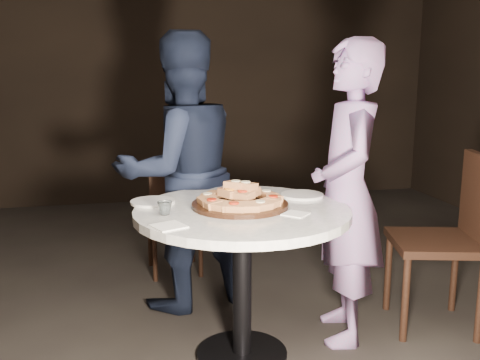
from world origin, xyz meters
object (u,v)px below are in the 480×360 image
Objects in this scene: focaccia_pile at (240,197)px; water_glass at (165,208)px; table at (242,237)px; diner_navy at (180,173)px; diner_teal at (347,193)px; chair_right at (454,229)px; chair_far at (175,212)px; serving_board at (240,205)px.

water_glass is (-0.37, -0.07, -0.02)m from focaccia_pile.
focaccia_pile reaches higher than water_glass.
table is 0.79m from diner_navy.
diner_navy is 1.04× the size of diner_teal.
water_glass is 1.64m from chair_right.
focaccia_pile is at bearing 99.59° from table.
diner_navy is at bearing 86.27° from chair_far.
focaccia_pile is at bearing -68.71° from diner_teal.
diner_teal is (0.82, -1.08, 0.34)m from chair_far.
chair_right is at bearing 139.65° from chair_far.
chair_right is 0.59× the size of diner_navy.
focaccia_pile is (0.00, 0.00, 0.04)m from serving_board.
table is 1.47× the size of chair_far.
table is 2.82× the size of focaccia_pile.
diner_teal is (0.82, -0.61, -0.03)m from diner_navy.
serving_board is at bearing 10.60° from water_glass.
chair_right is at bearing 5.15° from water_glass.
diner_teal reaches higher than focaccia_pile.
chair_right reaches higher than chair_far.
serving_board is at bearing -68.66° from diner_teal.
serving_board is 1.25m from chair_far.
chair_far is at bearing 82.95° from water_glass.
focaccia_pile is 0.61m from diner_teal.
diner_teal is at bearing -78.08° from chair_right.
serving_board reaches higher than chair_far.
chair_far is 0.50× the size of diner_teal.
table is at bearing 6.57° from water_glass.
serving_board is (-0.00, 0.03, 0.16)m from table.
diner_teal is (0.60, 0.10, 0.01)m from serving_board.
focaccia_pile is at bearing -72.32° from chair_right.
table is 0.63m from diner_teal.
chair_far is at bearing -112.98° from chair_right.
table is 0.16m from serving_board.
table is 0.20m from focaccia_pile.
chair_right is at bearing 99.52° from diner_teal.
diner_navy is at bearing 79.05° from water_glass.
chair_right reaches higher than table.
chair_right is at bearing 138.65° from diner_navy.
focaccia_pile is at bearing 89.33° from diner_navy.
diner_teal is at bearing 9.95° from water_glass.
diner_teal is (0.60, 0.10, -0.03)m from focaccia_pile.
chair_right is (1.24, 0.08, -0.27)m from focaccia_pile.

